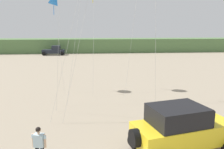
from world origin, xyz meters
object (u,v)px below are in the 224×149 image
(jeep, at_px, (182,129))
(kite_pink_ribbon, at_px, (55,3))
(person_watching, at_px, (39,144))
(distant_pickup, at_px, (54,51))

(jeep, relative_size, kite_pink_ribbon, 0.59)
(kite_pink_ribbon, bearing_deg, person_watching, -85.69)
(jeep, bearing_deg, person_watching, -177.37)
(person_watching, bearing_deg, kite_pink_ribbon, 94.31)
(person_watching, distance_m, kite_pink_ribbon, 15.05)
(person_watching, xyz_separation_m, distant_pickup, (-5.55, 40.53, 0.00))
(jeep, height_order, distant_pickup, jeep)
(distant_pickup, bearing_deg, jeep, -73.87)
(kite_pink_ribbon, bearing_deg, distant_pickup, 99.50)
(jeep, height_order, person_watching, jeep)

